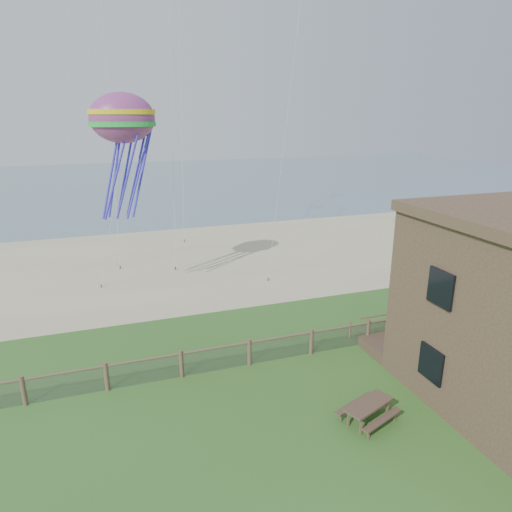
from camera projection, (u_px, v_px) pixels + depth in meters
name	position (u px, v px, depth m)	size (l,w,h in m)	color
ground	(307.00, 456.00, 14.80)	(160.00, 160.00, 0.00)	#32591E
sand_beach	(184.00, 260.00, 34.66)	(72.00, 20.00, 0.02)	tan
ocean	(135.00, 182.00, 74.39)	(160.00, 68.00, 0.02)	slate
chainlink_fence	(249.00, 354.00, 20.05)	(36.20, 0.20, 1.25)	#4D382B
motel_deck	(497.00, 327.00, 23.27)	(15.00, 2.00, 0.50)	brown
picnic_table	(368.00, 411.00, 16.37)	(1.97, 1.49, 0.83)	brown
octopus_kite	(125.00, 154.00, 24.58)	(3.48, 2.46, 7.17)	#EE5325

